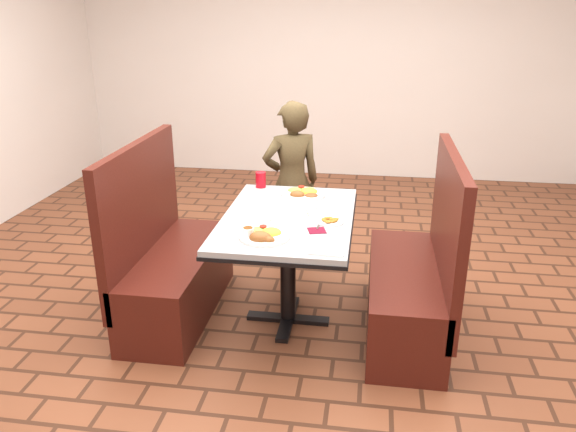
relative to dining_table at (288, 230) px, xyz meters
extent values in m
plane|color=brown|center=(0.00, 0.00, -0.65)|extent=(7.00, 7.00, 0.00)
cube|color=white|center=(0.00, 3.50, 0.75)|extent=(6.00, 0.04, 2.80)
cube|color=#A8ABAD|center=(0.00, 0.00, 0.08)|extent=(0.80, 1.20, 0.03)
cube|color=black|center=(0.00, 0.00, 0.05)|extent=(0.81, 1.21, 0.02)
cylinder|color=black|center=(0.00, 0.00, -0.30)|extent=(0.10, 0.10, 0.69)
cube|color=black|center=(0.00, 0.00, -0.64)|extent=(0.55, 0.08, 0.03)
cube|color=black|center=(0.00, 0.00, -0.64)|extent=(0.08, 0.55, 0.03)
cube|color=#4C1911|center=(-0.75, 0.00, -0.43)|extent=(0.45, 1.20, 0.45)
cube|color=#4C1911|center=(-0.97, 0.00, 0.05)|extent=(0.06, 1.20, 0.95)
cube|color=#4C1911|center=(0.75, 0.00, -0.43)|extent=(0.45, 1.20, 0.45)
cube|color=#4C1911|center=(0.97, 0.00, 0.05)|extent=(0.06, 1.20, 0.95)
imported|color=brown|center=(-0.13, 1.02, 0.00)|extent=(0.56, 0.48, 1.30)
cylinder|color=white|center=(-0.08, -0.36, 0.10)|extent=(0.29, 0.29, 0.02)
ellipsoid|color=yellow|center=(-0.05, -0.33, 0.14)|extent=(0.12, 0.12, 0.05)
ellipsoid|color=#73AD45|center=(-0.13, -0.31, 0.13)|extent=(0.12, 0.10, 0.04)
cylinder|color=red|center=(-0.10, -0.29, 0.13)|extent=(0.04, 0.04, 0.01)
ellipsoid|color=#985626|center=(-0.09, -0.42, 0.15)|extent=(0.13, 0.10, 0.07)
ellipsoid|color=#985626|center=(-0.04, -0.44, 0.14)|extent=(0.07, 0.05, 0.05)
cylinder|color=white|center=(-0.17, -0.37, 0.13)|extent=(0.07, 0.07, 0.04)
cylinder|color=#603212|center=(-0.17, -0.37, 0.16)|extent=(0.06, 0.06, 0.01)
cylinder|color=white|center=(0.04, 0.40, 0.11)|extent=(0.30, 0.30, 0.02)
ellipsoid|color=yellow|center=(0.08, 0.44, 0.14)|extent=(0.12, 0.12, 0.06)
ellipsoid|color=#73AD45|center=(-0.01, 0.46, 0.13)|extent=(0.12, 0.10, 0.04)
cylinder|color=red|center=(0.02, 0.48, 0.14)|extent=(0.04, 0.04, 0.01)
ellipsoid|color=brown|center=(0.11, 0.36, 0.13)|extent=(0.09, 0.09, 0.03)
ellipsoid|color=#985626|center=(0.01, 0.35, 0.14)|extent=(0.10, 0.08, 0.06)
cylinder|color=white|center=(0.27, -0.07, 0.10)|extent=(0.17, 0.17, 0.01)
cube|color=#5B0D1E|center=(0.20, -0.21, 0.10)|extent=(0.12, 0.12, 0.00)
cube|color=silver|center=(0.21, -0.13, 0.10)|extent=(0.01, 0.13, 0.00)
cylinder|color=red|center=(-0.28, 0.55, 0.15)|extent=(0.07, 0.07, 0.11)
cube|color=white|center=(0.29, -0.49, 0.10)|extent=(0.20, 0.15, 0.01)
cube|color=#BBBBC0|center=(-0.06, -0.38, 0.11)|extent=(0.03, 0.17, 0.00)
cube|color=silver|center=(-0.10, -0.34, 0.11)|extent=(0.04, 0.15, 0.00)
camera|label=1|loc=(0.49, -3.23, 1.34)|focal=35.00mm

